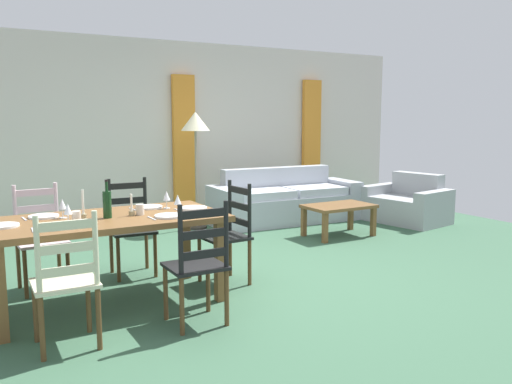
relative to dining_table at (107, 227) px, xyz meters
name	(u,v)px	position (x,y,z in m)	size (l,w,h in m)	color
ground_plane	(242,278)	(1.33, 0.11, -0.67)	(9.60, 9.60, 0.02)	#385E44
wall_far	(135,132)	(1.33, 3.41, 0.69)	(9.60, 0.16, 2.70)	beige
curtain_panel_left	(184,148)	(2.05, 3.27, 0.44)	(0.35, 0.08, 2.20)	orange
curtain_panel_right	(311,144)	(4.45, 3.27, 0.44)	(0.35, 0.08, 2.20)	orange
dining_table	(107,227)	(0.00, 0.00, 0.00)	(1.90, 0.96, 0.75)	brown
dining_chair_near_left	(66,281)	(-0.47, -0.72, -0.19)	(0.43, 0.41, 0.96)	beige
dining_chair_near_right	(198,264)	(0.47, -0.78, -0.19)	(0.42, 0.41, 0.96)	black
dining_chair_far_left	(40,237)	(-0.42, 0.75, -0.19)	(0.44, 0.42, 0.96)	beige
dining_chair_far_right	(131,227)	(0.44, 0.79, -0.19)	(0.45, 0.43, 0.96)	black
dining_chair_head_east	(229,233)	(1.15, 0.04, -0.19)	(0.42, 0.44, 0.96)	black
dinner_plate_near_left	(54,227)	(-0.45, -0.25, 0.10)	(0.24, 0.24, 0.02)	white
fork_near_left	(33,230)	(-0.60, -0.25, 0.09)	(0.02, 0.17, 0.01)	silver
dinner_plate_near_right	(169,216)	(0.45, -0.25, 0.10)	(0.24, 0.24, 0.02)	white
fork_near_right	(152,218)	(0.30, -0.25, 0.09)	(0.02, 0.17, 0.01)	silver
dinner_plate_far_left	(44,216)	(-0.45, 0.25, 0.10)	(0.24, 0.24, 0.02)	white
fork_far_left	(24,219)	(-0.60, 0.25, 0.09)	(0.02, 0.17, 0.01)	silver
dinner_plate_far_right	(149,207)	(0.45, 0.25, 0.10)	(0.24, 0.24, 0.02)	white
fork_far_right	(133,209)	(0.30, 0.25, 0.09)	(0.02, 0.17, 0.01)	silver
dinner_plate_head_west	(2,226)	(-0.78, 0.00, 0.10)	(0.24, 0.24, 0.02)	white
dinner_plate_head_east	(194,208)	(0.78, 0.00, 0.10)	(0.24, 0.24, 0.02)	white
fork_head_east	(178,210)	(0.63, 0.00, 0.09)	(0.02, 0.17, 0.01)	silver
wine_bottle	(107,204)	(0.00, -0.04, 0.20)	(0.07, 0.07, 0.32)	#143819
wine_glass_near_left	(68,210)	(-0.33, -0.13, 0.20)	(0.06, 0.06, 0.16)	white
wine_glass_near_right	(178,200)	(0.58, -0.12, 0.20)	(0.06, 0.06, 0.16)	white
wine_glass_far_left	(62,205)	(-0.32, 0.13, 0.20)	(0.06, 0.06, 0.16)	white
wine_glass_far_right	(167,196)	(0.58, 0.15, 0.20)	(0.06, 0.06, 0.16)	white
coffee_cup_primary	(140,210)	(0.27, -0.04, 0.13)	(0.07, 0.07, 0.09)	beige
coffee_cup_secondary	(76,217)	(-0.26, -0.10, 0.13)	(0.07, 0.07, 0.09)	beige
candle_tall	(83,211)	(-0.18, 0.02, 0.15)	(0.05, 0.05, 0.24)	#998C66
candle_short	(132,210)	(0.20, -0.04, 0.14)	(0.05, 0.05, 0.18)	#998C66
couch	(284,202)	(3.25, 2.30, -0.37)	(2.32, 0.92, 0.80)	#A8AEB8
coffee_table	(339,210)	(3.33, 1.09, -0.31)	(0.90, 0.56, 0.42)	brown
armchair_upholstered	(408,205)	(4.87, 1.35, -0.41)	(0.98, 1.27, 0.72)	#A2A6AA
standing_lamp	(195,128)	(1.90, 2.49, 0.75)	(0.40, 0.40, 1.64)	#332D28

